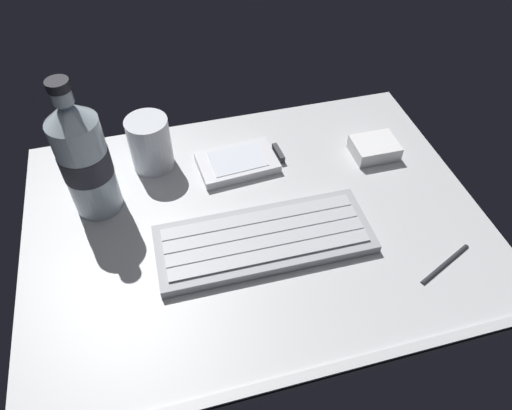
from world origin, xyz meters
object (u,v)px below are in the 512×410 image
charger_block (374,148)px  handheld_device (241,162)px  stylus_pen (446,263)px  keyboard (265,239)px  water_bottle (84,158)px  juice_cup (151,145)px

charger_block → handheld_device: bearing=172.4°
handheld_device → stylus_pen: size_ratio=1.39×
keyboard → handheld_device: bearing=88.2°
water_bottle → stylus_pen: water_bottle is taller
keyboard → charger_block: 25.32cm
keyboard → juice_cup: (-12.74, 19.56, 3.10)cm
juice_cup → water_bottle: size_ratio=0.41×
keyboard → charger_block: bearing=30.9°
keyboard → water_bottle: bearing=148.9°
juice_cup → charger_block: (34.46, -6.55, -2.71)cm
keyboard → handheld_device: (0.49, 15.83, -0.08)cm
juice_cup → stylus_pen: size_ratio=0.89×
keyboard → stylus_pen: (21.72, -9.56, -0.46)cm
charger_block → stylus_pen: (0.01, -22.57, -0.85)cm
handheld_device → water_bottle: water_bottle is taller
keyboard → charger_block: (21.71, 13.02, 0.39)cm
keyboard → juice_cup: 23.55cm
keyboard → juice_cup: bearing=123.1°
juice_cup → stylus_pen: (34.46, -29.12, -3.56)cm
handheld_device → stylus_pen: handheld_device is taller
water_bottle → keyboard: bearing=-31.1°
keyboard → handheld_device: 15.84cm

